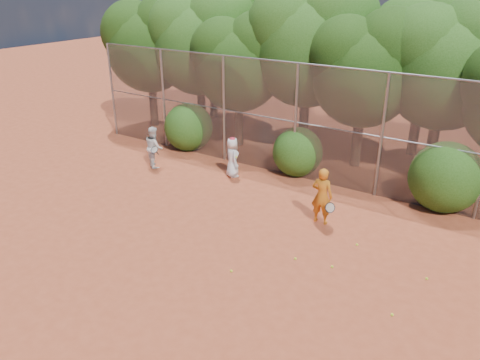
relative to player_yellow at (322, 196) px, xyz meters
The scene contains 23 objects.
ground 3.65m from the player_yellow, 110.96° to the right, with size 80.00×80.00×0.00m, color #923B21.
fence_back 3.26m from the player_yellow, 117.29° to the left, with size 20.05×0.09×4.03m.
tree_0 12.11m from the player_yellow, 156.19° to the left, with size 4.38×3.81×6.00m.
tree_1 10.28m from the player_yellow, 147.50° to the left, with size 4.64×4.03×6.35m.
tree_2 7.79m from the player_yellow, 141.65° to the left, with size 3.99×3.47×5.47m.
tree_3 7.31m from the player_yellow, 120.09° to the left, with size 4.89×4.26×6.70m.
tree_4 5.77m from the player_yellow, 98.26° to the left, with size 4.19×3.64×5.73m.
tree_5 6.80m from the player_yellow, 72.65° to the left, with size 4.51×3.92×6.17m.
tree_9 12.40m from the player_yellow, 140.72° to the left, with size 4.83×4.20×6.62m.
tree_10 9.58m from the player_yellow, 118.52° to the left, with size 5.15×4.48×7.06m.
tree_11 8.08m from the player_yellow, 83.84° to the left, with size 4.64×4.03×6.35m.
bush_0 7.86m from the player_yellow, 157.65° to the left, with size 2.00×2.00×2.00m, color #1F4711.
bush_1 3.75m from the player_yellow, 127.20° to the left, with size 1.80×1.80×1.80m, color #1F4711.
bush_2 4.06m from the player_yellow, 47.57° to the left, with size 2.20×2.20×2.20m, color #1F4711.
player_yellow is the anchor object (origin of this frame).
player_teen 4.33m from the player_yellow, 160.13° to the left, with size 0.83×0.80×1.46m.
player_white 7.10m from the player_yellow, behind, with size 0.94×0.90×1.54m.
ball_0 2.49m from the player_yellow, 58.73° to the right, with size 0.07×0.07×0.07m, color #D2EF2B.
ball_1 3.62m from the player_yellow, 20.78° to the right, with size 0.07×0.07×0.07m, color #D2EF2B.
ball_2 3.69m from the player_yellow, 102.21° to the right, with size 0.07×0.07×0.07m, color #D2EF2B.
ball_3 4.30m from the player_yellow, 44.99° to the right, with size 0.07×0.07×0.07m, color #D2EF2B.
ball_4 2.35m from the player_yellow, 82.21° to the right, with size 0.07×0.07×0.07m, color #D2EF2B.
ball_5 1.73m from the player_yellow, 26.38° to the right, with size 0.07×0.07×0.07m, color #D2EF2B.
Camera 1 is at (5.87, -8.07, 6.59)m, focal length 35.00 mm.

